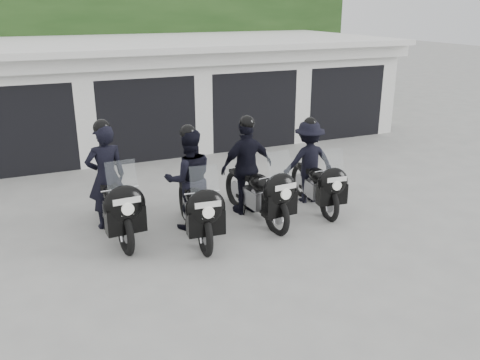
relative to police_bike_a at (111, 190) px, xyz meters
name	(u,v)px	position (x,y,z in m)	size (l,w,h in m)	color
ground	(227,244)	(1.72, -1.24, -0.84)	(80.00, 80.00, 0.00)	#9C9C97
garage_block	(126,93)	(1.72, 6.81, 0.58)	(16.40, 6.80, 2.96)	white
background_vegetation	(107,38)	(2.09, 11.68, 1.93)	(20.00, 3.90, 5.80)	#1B3814
police_bike_a	(111,190)	(0.00, 0.00, 0.00)	(0.81, 2.44, 2.12)	black
police_bike_b	(192,188)	(1.35, -0.50, 0.01)	(0.98, 2.33, 2.03)	black
police_bike_c	(252,174)	(2.65, -0.26, 0.02)	(1.17, 2.35, 2.04)	black
police_bike_d	(312,167)	(4.05, -0.18, -0.04)	(1.18, 2.15, 1.87)	black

